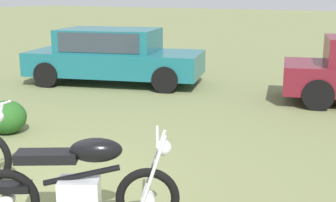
# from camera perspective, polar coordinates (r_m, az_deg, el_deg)

# --- Properties ---
(ground_plane) EXTENTS (120.00, 120.00, 0.00)m
(ground_plane) POSITION_cam_1_polar(r_m,az_deg,el_deg) (5.90, -17.74, -10.84)
(ground_plane) COLOR olive
(motorcycle_black) EXTENTS (1.77, 1.30, 1.02)m
(motorcycle_black) POSITION_cam_1_polar(r_m,az_deg,el_deg) (4.75, -10.84, -10.04)
(motorcycle_black) COLOR black
(motorcycle_black) RESTS_ON ground
(car_teal) EXTENTS (4.82, 3.14, 1.43)m
(car_teal) POSITION_cam_1_polar(r_m,az_deg,el_deg) (12.23, -6.80, 5.86)
(car_teal) COLOR #19606B
(car_teal) RESTS_ON ground
(shrub_low) EXTENTS (0.66, 0.65, 0.57)m
(shrub_low) POSITION_cam_1_polar(r_m,az_deg,el_deg) (8.32, -19.22, -1.88)
(shrub_low) COLOR #23571E
(shrub_low) RESTS_ON ground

